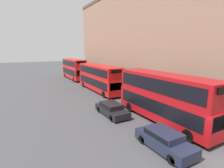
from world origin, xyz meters
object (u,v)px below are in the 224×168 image
object	(u,v)px
bus_third_in_queue	(74,68)
car_dark_sedan	(164,140)
pedestrian	(98,79)
bus_leading	(164,96)
car_hatchback	(112,109)
bus_second_in_queue	(99,77)

from	to	relation	value
bus_third_in_queue	car_dark_sedan	world-z (taller)	bus_third_in_queue
pedestrian	bus_leading	bearing A→B (deg)	-97.50
bus_third_in_queue	bus_leading	bearing A→B (deg)	-90.00
bus_third_in_queue	car_hatchback	world-z (taller)	bus_third_in_queue
bus_leading	bus_second_in_queue	size ratio (longest dim) A/B	0.93
bus_second_in_queue	car_hatchback	world-z (taller)	bus_second_in_queue
car_dark_sedan	pedestrian	size ratio (longest dim) A/B	2.35
bus_leading	car_hatchback	world-z (taller)	bus_leading
bus_third_in_queue	pedestrian	xyz separation A→B (m)	(2.64, -7.54, -1.65)
car_dark_sedan	car_hatchback	bearing A→B (deg)	90.00
bus_leading	pedestrian	world-z (taller)	bus_leading
bus_leading	car_dark_sedan	size ratio (longest dim) A/B	2.52
bus_leading	car_hatchback	size ratio (longest dim) A/B	2.43
bus_third_in_queue	pedestrian	world-z (taller)	bus_third_in_queue
bus_third_in_queue	car_hatchback	distance (m)	24.15
bus_third_in_queue	car_hatchback	xyz separation A→B (m)	(-3.40, -23.84, -1.81)
bus_leading	pedestrian	bearing A→B (deg)	82.50
car_hatchback	pedestrian	world-z (taller)	pedestrian
car_hatchback	bus_third_in_queue	bearing A→B (deg)	81.88
bus_third_in_queue	car_dark_sedan	bearing A→B (deg)	-96.24
bus_leading	bus_second_in_queue	xyz separation A→B (m)	(-0.00, 14.06, -0.16)
pedestrian	car_dark_sedan	bearing A→B (deg)	-104.36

